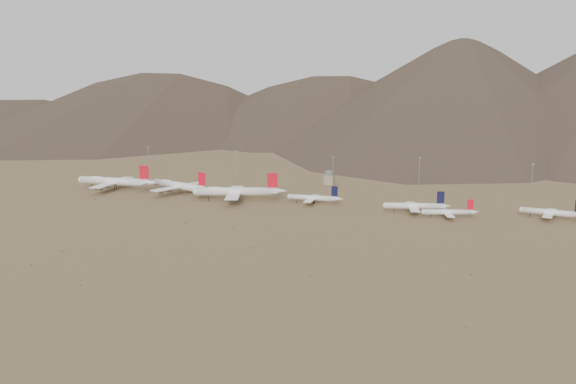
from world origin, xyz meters
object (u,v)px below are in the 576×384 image
(widebody_east, at_px, (236,191))
(narrowbody_a, at_px, (314,198))
(control_tower, at_px, (329,179))
(widebody_centre, at_px, (180,186))
(widebody_west, at_px, (114,181))
(narrowbody_b, at_px, (416,206))

(widebody_east, distance_m, narrowbody_a, 59.58)
(control_tower, bearing_deg, narrowbody_a, -81.89)
(widebody_centre, xyz_separation_m, control_tower, (100.87, 81.82, -1.54))
(widebody_west, bearing_deg, control_tower, 23.81)
(widebody_centre, distance_m, control_tower, 129.89)
(widebody_east, bearing_deg, widebody_centre, 150.28)
(widebody_east, relative_size, narrowbody_b, 1.50)
(control_tower, bearing_deg, widebody_centre, -140.95)
(widebody_centre, relative_size, narrowbody_b, 1.40)
(widebody_east, distance_m, control_tower, 103.31)
(widebody_west, xyz_separation_m, control_tower, (160.33, 84.24, -2.09))
(widebody_centre, distance_m, narrowbody_b, 188.32)
(widebody_west, distance_m, control_tower, 181.12)
(narrowbody_a, bearing_deg, widebody_east, -175.58)
(widebody_west, relative_size, control_tower, 6.03)
(widebody_centre, xyz_separation_m, widebody_east, (53.86, -10.15, 0.50))
(widebody_centre, bearing_deg, narrowbody_b, 16.88)
(widebody_east, xyz_separation_m, control_tower, (47.01, 91.97, -2.04))
(widebody_west, relative_size, narrowbody_b, 1.58)
(widebody_east, bearing_deg, widebody_west, 157.05)
(widebody_east, xyz_separation_m, narrowbody_b, (134.28, 2.13, -2.34))
(narrowbody_b, height_order, control_tower, narrowbody_b)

